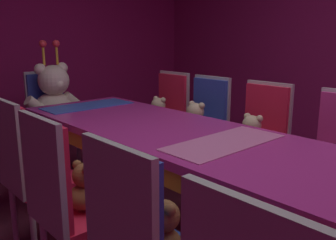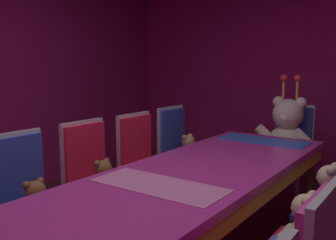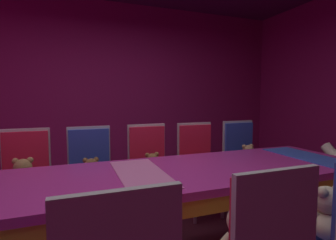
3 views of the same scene
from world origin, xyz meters
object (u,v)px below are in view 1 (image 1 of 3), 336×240
at_px(teddy_right_3, 251,136).
at_px(king_teddy_bear, 55,98).
at_px(banquet_table, 224,157).
at_px(teddy_left_2, 165,233).
at_px(chair_left_3, 60,192).
at_px(teddy_right_5, 158,114).
at_px(teddy_right_4, 195,122).
at_px(chair_left_2, 137,240).
at_px(teddy_left_5, 7,141).
at_px(chair_right_4, 206,119).
at_px(throne_chair, 49,109).
at_px(chair_left_4, 24,162).
at_px(chair_right_3, 262,131).
at_px(chair_right_5, 169,111).
at_px(teddy_left_3, 86,189).

xyz_separation_m(teddy_right_3, king_teddy_bear, (-0.71, 1.86, 0.14)).
distance_m(banquet_table, king_teddy_bear, 2.18).
xyz_separation_m(teddy_left_2, chair_left_3, (-0.16, 0.59, 0.03)).
bearing_deg(teddy_right_5, teddy_right_4, 87.34).
relative_size(teddy_left_2, teddy_right_5, 0.88).
bearing_deg(chair_left_2, teddy_left_5, 85.91).
distance_m(chair_left_3, chair_right_4, 1.81).
bearing_deg(throne_chair, chair_left_4, -29.45).
distance_m(banquet_table, chair_right_4, 1.23).
bearing_deg(chair_right_4, king_teddy_bear, -56.73).
height_order(chair_left_2, chair_left_3, same).
distance_m(chair_right_3, chair_right_5, 1.11).
height_order(throne_chair, king_teddy_bear, king_teddy_bear).
height_order(chair_left_2, teddy_right_4, chair_left_2).
height_order(teddy_left_5, king_teddy_bear, king_teddy_bear).
bearing_deg(teddy_left_5, teddy_left_2, -89.48).
distance_m(throne_chair, king_teddy_bear, 0.21).
bearing_deg(chair_left_3, chair_left_2, -88.50).
distance_m(teddy_left_5, chair_right_5, 1.59).
bearing_deg(teddy_left_5, teddy_right_5, -1.85).
height_order(banquet_table, chair_right_3, chair_right_3).
height_order(teddy_left_3, chair_left_4, chair_left_4).
relative_size(banquet_table, teddy_right_3, 11.50).
bearing_deg(king_teddy_bear, chair_right_5, 48.93).
bearing_deg(throne_chair, teddy_right_3, 19.25).
height_order(chair_left_2, teddy_left_3, chair_left_2).
relative_size(teddy_right_4, teddy_right_5, 1.08).
distance_m(chair_right_5, king_teddy_bear, 1.15).
height_order(chair_left_2, throne_chair, same).
relative_size(chair_left_2, teddy_left_5, 3.47).
distance_m(teddy_left_5, throne_chair, 1.14).
xyz_separation_m(teddy_right_3, throne_chair, (-0.71, 2.03, 0.01)).
height_order(teddy_right_3, throne_chair, throne_chair).
distance_m(chair_left_4, throne_chair, 1.70).
relative_size(chair_left_2, chair_left_3, 1.00).
distance_m(chair_right_4, teddy_right_5, 0.54).
relative_size(chair_left_2, teddy_right_5, 3.18).
bearing_deg(chair_left_3, teddy_left_2, -75.14).
bearing_deg(chair_right_3, teddy_left_2, 20.90).
bearing_deg(teddy_right_4, teddy_left_2, 40.08).
distance_m(chair_right_4, king_teddy_bear, 1.54).
height_order(chair_left_2, chair_right_3, same).
distance_m(teddy_left_5, chair_right_3, 1.96).
bearing_deg(teddy_right_3, chair_right_5, -97.82).
height_order(teddy_left_3, chair_right_3, chair_right_3).
bearing_deg(chair_left_3, king_teddy_bear, 65.01).
distance_m(chair_left_3, teddy_left_5, 1.17).
height_order(teddy_left_2, teddy_right_4, teddy_right_4).
distance_m(teddy_left_2, teddy_right_3, 1.54).
height_order(chair_left_2, teddy_left_2, chair_left_2).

